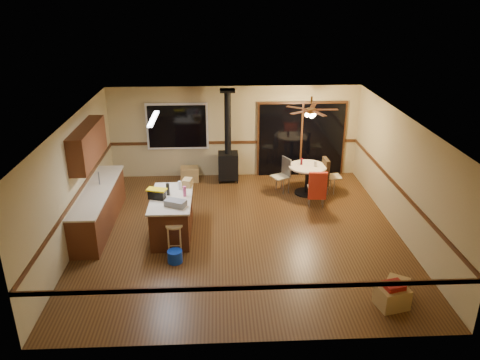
{
  "coord_description": "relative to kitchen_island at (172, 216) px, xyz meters",
  "views": [
    {
      "loc": [
        -0.46,
        -9.21,
        5.08
      ],
      "look_at": [
        0.0,
        0.3,
        1.15
      ],
      "focal_mm": 35.0,
      "sensor_mm": 36.0,
      "label": 1
    }
  ],
  "objects": [
    {
      "name": "wall_front",
      "position": [
        1.5,
        -3.5,
        0.85
      ],
      "size": [
        7.0,
        0.0,
        7.0
      ],
      "primitive_type": "plane",
      "rotation": [
        -1.57,
        0.0,
        0.0
      ],
      "color": "tan",
      "rests_on": "ground"
    },
    {
      "name": "box_corner_a",
      "position": [
        3.96,
        -2.73,
        -0.26
      ],
      "size": [
        0.58,
        0.52,
        0.38
      ],
      "primitive_type": "cube",
      "rotation": [
        0.0,
        0.0,
        0.24
      ],
      "color": "#9E7D46",
      "rests_on": "floor"
    },
    {
      "name": "sliding_door",
      "position": [
        3.4,
        3.45,
        0.6
      ],
      "size": [
        2.52,
        0.1,
        2.1
      ],
      "primitive_type": "cube",
      "color": "black",
      "rests_on": "ground"
    },
    {
      "name": "toolbox_yellow_lid",
      "position": [
        -0.29,
        -0.05,
        0.65
      ],
      "size": [
        0.46,
        0.32,
        0.03
      ],
      "primitive_type": "cube",
      "rotation": [
        0.0,
        0.0,
        -0.28
      ],
      "color": "gold",
      "rests_on": "toolbox_black"
    },
    {
      "name": "fluorescent_strip",
      "position": [
        -0.3,
        0.3,
        2.11
      ],
      "size": [
        0.1,
        1.2,
        0.04
      ],
      "primitive_type": "cube",
      "color": "white",
      "rests_on": "ceiling"
    },
    {
      "name": "dining_table",
      "position": [
        3.35,
        2.08,
        0.08
      ],
      "size": [
        1.0,
        1.0,
        0.78
      ],
      "color": "black",
      "rests_on": "ground"
    },
    {
      "name": "toolbox_black",
      "position": [
        -0.29,
        -0.05,
        0.54
      ],
      "size": [
        0.38,
        0.27,
        0.19
      ],
      "primitive_type": "cube",
      "rotation": [
        0.0,
        0.0,
        -0.28
      ],
      "color": "black",
      "rests_on": "kitchen_island"
    },
    {
      "name": "chair_near",
      "position": [
        3.44,
        1.19,
        0.14
      ],
      "size": [
        0.45,
        0.48,
        0.7
      ],
      "color": "#B7AF88",
      "rests_on": "ground"
    },
    {
      "name": "bottle_dark",
      "position": [
        -0.07,
        0.13,
        0.58
      ],
      "size": [
        0.1,
        0.1,
        0.27
      ],
      "primitive_type": "cylinder",
      "rotation": [
        0.0,
        0.0,
        0.39
      ],
      "color": "black",
      "rests_on": "kitchen_island"
    },
    {
      "name": "wall_right",
      "position": [
        5.0,
        0.0,
        0.85
      ],
      "size": [
        0.0,
        7.0,
        7.0
      ],
      "primitive_type": "plane",
      "rotation": [
        1.57,
        0.0,
        -1.57
      ],
      "color": "tan",
      "rests_on": "ground"
    },
    {
      "name": "chair_left",
      "position": [
        2.75,
        2.22,
        0.14
      ],
      "size": [
        0.54,
        0.54,
        0.51
      ],
      "color": "#B7AF88",
      "rests_on": "ground"
    },
    {
      "name": "wall_left",
      "position": [
        -2.0,
        0.0,
        0.85
      ],
      "size": [
        0.0,
        7.0,
        7.0
      ],
      "primitive_type": "plane",
      "rotation": [
        1.57,
        0.0,
        1.57
      ],
      "color": "tan",
      "rests_on": "ground"
    },
    {
      "name": "glass_cream",
      "position": [
        3.53,
        2.03,
        0.4
      ],
      "size": [
        0.07,
        0.07,
        0.15
      ],
      "primitive_type": "cylinder",
      "rotation": [
        0.0,
        0.0,
        0.11
      ],
      "color": "beige",
      "rests_on": "dining_table"
    },
    {
      "name": "floor",
      "position": [
        1.5,
        0.0,
        -0.45
      ],
      "size": [
        7.0,
        7.0,
        0.0
      ],
      "primitive_type": "plane",
      "color": "#4C2E15",
      "rests_on": "ground"
    },
    {
      "name": "glass_red",
      "position": [
        3.2,
        2.18,
        0.41
      ],
      "size": [
        0.07,
        0.07,
        0.17
      ],
      "primitive_type": "cylinder",
      "rotation": [
        0.0,
        0.0,
        0.12
      ],
      "color": "#590C14",
      "rests_on": "dining_table"
    },
    {
      "name": "upper_cabinets",
      "position": [
        -1.83,
        0.7,
        1.45
      ],
      "size": [
        0.35,
        2.0,
        0.8
      ],
      "primitive_type": "cube",
      "color": "#582A16",
      "rests_on": "ground"
    },
    {
      "name": "box_on_island",
      "position": [
        0.32,
        0.59,
        0.54
      ],
      "size": [
        0.25,
        0.3,
        0.18
      ],
      "primitive_type": "cube",
      "rotation": [
        0.0,
        0.0,
        -0.22
      ],
      "color": "#9E7D46",
      "rests_on": "kitchen_island"
    },
    {
      "name": "chair_right",
      "position": [
        3.87,
        2.12,
        0.14
      ],
      "size": [
        0.48,
        0.44,
        0.7
      ],
      "color": "#B7AF88",
      "rests_on": "ground"
    },
    {
      "name": "kitchen_island",
      "position": [
        0.0,
        0.0,
        0.0
      ],
      "size": [
        0.88,
        1.68,
        0.9
      ],
      "color": "#472111",
      "rests_on": "ground"
    },
    {
      "name": "bar_stool",
      "position": [
        0.11,
        -0.77,
        -0.13
      ],
      "size": [
        0.36,
        0.36,
        0.65
      ],
      "primitive_type": "cylinder",
      "rotation": [
        0.0,
        0.0,
        0.0
      ],
      "color": "tan",
      "rests_on": "floor"
    },
    {
      "name": "box_small_red",
      "position": [
        3.96,
        -2.73,
        -0.03
      ],
      "size": [
        0.38,
        0.34,
        0.09
      ],
      "primitive_type": "cube",
      "rotation": [
        0.0,
        0.0,
        0.24
      ],
      "color": "maroon",
      "rests_on": "box_corner_a"
    },
    {
      "name": "box_under_window",
      "position": [
        0.21,
        3.1,
        -0.25
      ],
      "size": [
        0.52,
        0.42,
        0.4
      ],
      "primitive_type": "cube",
      "rotation": [
        0.0,
        0.0,
        0.05
      ],
      "color": "#9E7D46",
      "rests_on": "floor"
    },
    {
      "name": "blue_bucket",
      "position": [
        0.13,
        -1.14,
        -0.33
      ],
      "size": [
        0.35,
        0.35,
        0.25
      ],
      "primitive_type": "cylinder",
      "rotation": [
        0.0,
        0.0,
        0.18
      ],
      "color": "#0E36C5",
      "rests_on": "floor"
    },
    {
      "name": "toolbox_grey",
      "position": [
        0.13,
        -0.44,
        0.51
      ],
      "size": [
        0.49,
        0.39,
        0.13
      ],
      "primitive_type": "cube",
      "rotation": [
        0.0,
        0.0,
        -0.43
      ],
      "color": "slate",
      "rests_on": "kitchen_island"
    },
    {
      "name": "ceiling_fan",
      "position": [
        3.35,
        2.08,
        1.76
      ],
      "size": [
        0.24,
        0.24,
        0.55
      ],
      "color": "brown",
      "rests_on": "ceiling"
    },
    {
      "name": "countertop",
      "position": [
        -1.7,
        0.5,
        0.43
      ],
      "size": [
        0.64,
        3.04,
        0.04
      ],
      "primitive_type": "cube",
      "color": "beige",
      "rests_on": "lower_cabinets"
    },
    {
      "name": "wood_stove",
      "position": [
        1.3,
        3.05,
        0.28
      ],
      "size": [
        0.55,
        0.5,
        2.52
      ],
      "color": "black",
      "rests_on": "ground"
    },
    {
      "name": "bottle_white",
      "position": [
        0.15,
        0.42,
        0.55
      ],
      "size": [
        0.07,
        0.07,
        0.2
      ],
      "primitive_type": "cylinder",
      "rotation": [
        0.0,
        0.0,
        0.01
      ],
      "color": "white",
      "rests_on": "kitchen_island"
    },
    {
      "name": "lower_cabinets",
      "position": [
        -1.7,
        0.5,
        -0.02
      ],
      "size": [
        0.6,
        3.0,
        0.86
      ],
      "primitive_type": "cube",
      "color": "#582A16",
      "rests_on": "ground"
    },
    {
      "name": "window",
      "position": [
        -0.1,
        3.45,
        1.05
      ],
      "size": [
        1.72,
        0.1,
        1.32
      ],
      "primitive_type": "cube",
      "color": "black",
      "rests_on": "ground"
    },
    {
      "name": "bottle_pink",
      "position": [
        0.29,
        0.05,
        0.56
      ],
      "size": [
        0.09,
        0.09,
        0.23
      ],
      "primitive_type": "cylinder",
      "rotation": [
        0.0,
        0.0,
        -0.21
      ],
      "color": "#D84C8C",
      "rests_on": "kitchen_island"
    },
    {
      "name": "chair_rail",
      "position": [
        1.5,
        0.0,
        0.55
      ],
      "size": [
        7.0,
        7.0,
        0.08
      ],
      "primitive_type": null,
      "color": "#412310",
      "rests_on": "ground"
    },
    {
      "name": "wall_back",
      "position": [
        1.5,
        3.5,
        0.85
      ],
      "size": [
        7.0,
        0.0,
        7.0
      ],
      "primitive_type": "plane",
      "rotation": [
        1.57,
        0.0,
        0.0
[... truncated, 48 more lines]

